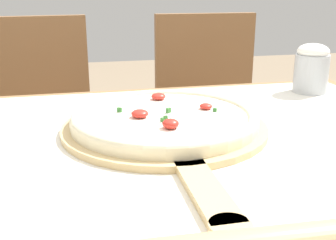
# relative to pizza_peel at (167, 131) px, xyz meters

# --- Properties ---
(dining_table) EXTENTS (1.11, 0.88, 0.74)m
(dining_table) POSITION_rel_pizza_peel_xyz_m (0.01, -0.07, -0.13)
(dining_table) COLOR olive
(dining_table) RESTS_ON ground_plane
(towel_cloth) EXTENTS (1.03, 0.80, 0.00)m
(towel_cloth) POSITION_rel_pizza_peel_xyz_m (0.01, -0.07, -0.01)
(towel_cloth) COLOR white
(towel_cloth) RESTS_ON dining_table
(pizza_peel) EXTENTS (0.38, 0.56, 0.01)m
(pizza_peel) POSITION_rel_pizza_peel_xyz_m (0.00, 0.00, 0.00)
(pizza_peel) COLOR tan
(pizza_peel) RESTS_ON towel_cloth
(pizza) EXTENTS (0.34, 0.34, 0.04)m
(pizza) POSITION_rel_pizza_peel_xyz_m (-0.00, 0.02, 0.02)
(pizza) COLOR beige
(pizza) RESTS_ON pizza_peel
(chair_left) EXTENTS (0.44, 0.44, 0.90)m
(chair_left) POSITION_rel_pizza_peel_xyz_m (-0.29, 0.73, -0.23)
(chair_left) COLOR brown
(chair_left) RESTS_ON ground_plane
(chair_right) EXTENTS (0.41, 0.41, 0.90)m
(chair_right) POSITION_rel_pizza_peel_xyz_m (0.32, 0.73, -0.23)
(chair_right) COLOR brown
(chair_right) RESTS_ON ground_plane
(flour_cup) EXTENTS (0.08, 0.08, 0.12)m
(flour_cup) POSITION_rel_pizza_peel_xyz_m (0.42, 0.23, 0.06)
(flour_cup) COLOR #B2B7BC
(flour_cup) RESTS_ON towel_cloth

